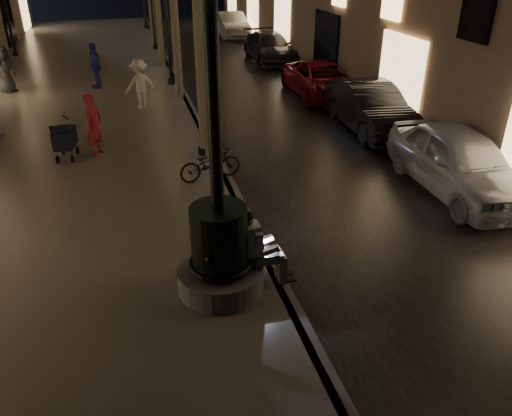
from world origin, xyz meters
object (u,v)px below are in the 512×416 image
object	(u,v)px
seated_man_laptop	(257,246)
car_fifth	(231,25)
pedestrian_blue	(95,66)
pedestrian_dark	(5,69)
fountain_lamppost	(219,236)
pedestrian_white	(140,84)
pedestrian_red	(94,125)
bicycle	(210,164)
lamp_curb_a	(198,37)
car_second	(371,107)
car_rear	(270,47)
car_third	(322,80)
lamp_curb_b	(165,4)
car_front	(459,161)
stroller	(65,138)

from	to	relation	value
seated_man_laptop	car_fifth	world-z (taller)	seated_man_laptop
pedestrian_blue	pedestrian_dark	distance (m)	3.29
fountain_lamppost	pedestrian_white	size ratio (longest dim) A/B	3.12
pedestrian_red	bicycle	bearing A→B (deg)	-100.88
fountain_lamppost	lamp_curb_a	world-z (taller)	fountain_lamppost
car_second	pedestrian_red	size ratio (longest dim) A/B	2.71
fountain_lamppost	car_second	size ratio (longest dim) A/B	1.16
car_fifth	fountain_lamppost	bearing A→B (deg)	-102.87
pedestrian_blue	car_second	bearing A→B (deg)	27.47
car_rear	pedestrian_red	bearing A→B (deg)	-125.18
car_second	pedestrian_dark	size ratio (longest dim) A/B	2.55
fountain_lamppost	car_second	world-z (taller)	fountain_lamppost
fountain_lamppost	car_third	world-z (taller)	fountain_lamppost
car_third	car_fifth	size ratio (longest dim) A/B	1.00
lamp_curb_b	car_fifth	world-z (taller)	lamp_curb_b
car_third	pedestrian_blue	bearing A→B (deg)	162.03
lamp_curb_a	pedestrian_white	size ratio (longest dim) A/B	2.89
pedestrian_blue	bicycle	xyz separation A→B (m)	(2.80, -9.78, -0.46)
seated_man_laptop	car_third	bearing A→B (deg)	63.75
car_front	car_fifth	bearing A→B (deg)	92.74
car_second	car_fifth	world-z (taller)	car_fifth
car_front	lamp_curb_b	bearing A→B (deg)	117.62
seated_man_laptop	stroller	size ratio (longest dim) A/B	1.22
lamp_curb_a	car_front	world-z (taller)	lamp_curb_a
car_fifth	lamp_curb_a	bearing A→B (deg)	-104.59
car_front	car_rear	bearing A→B (deg)	92.11
pedestrian_dark	car_fifth	bearing A→B (deg)	-19.86
pedestrian_red	fountain_lamppost	bearing A→B (deg)	-131.76
lamp_curb_b	pedestrian_dark	bearing A→B (deg)	177.04
car_rear	pedestrian_white	bearing A→B (deg)	-132.18
lamp_curb_b	pedestrian_white	world-z (taller)	lamp_curb_b
seated_man_laptop	pedestrian_blue	world-z (taller)	pedestrian_blue
stroller	bicycle	distance (m)	4.11
lamp_curb_a	fountain_lamppost	bearing A→B (deg)	-96.65
stroller	pedestrian_blue	xyz separation A→B (m)	(0.63, 7.53, 0.30)
pedestrian_blue	lamp_curb_b	bearing A→B (deg)	64.38
lamp_curb_a	pedestrian_red	distance (m)	3.62
lamp_curb_a	car_fifth	distance (m)	20.85
car_third	bicycle	world-z (taller)	car_third
lamp_curb_b	pedestrian_red	distance (m)	8.07
lamp_curb_a	car_second	distance (m)	6.17
seated_man_laptop	pedestrian_dark	bearing A→B (deg)	113.06
lamp_curb_a	seated_man_laptop	bearing A→B (deg)	-90.83
seated_man_laptop	pedestrian_white	distance (m)	10.93
car_third	car_fifth	distance (m)	14.74
fountain_lamppost	seated_man_laptop	world-z (taller)	fountain_lamppost
pedestrian_white	pedestrian_dark	bearing A→B (deg)	-50.93
lamp_curb_b	bicycle	bearing A→B (deg)	-90.59
lamp_curb_b	pedestrian_white	xyz separation A→B (m)	(-1.35, -3.15, -2.20)
fountain_lamppost	car_fifth	xyz separation A→B (m)	(5.80, 26.06, -0.45)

